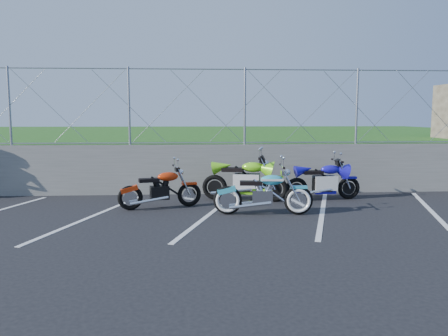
{
  "coord_description": "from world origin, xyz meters",
  "views": [
    {
      "loc": [
        -0.26,
        -7.97,
        2.05
      ],
      "look_at": [
        0.32,
        1.3,
        0.94
      ],
      "focal_mm": 35.0,
      "sensor_mm": 36.0,
      "label": 1
    }
  ],
  "objects": [
    {
      "name": "chain_link_fence",
      "position": [
        0.0,
        3.5,
        2.3
      ],
      "size": [
        28.0,
        0.03,
        2.0
      ],
      "color": "gray",
      "rests_on": "retaining_wall"
    },
    {
      "name": "ground",
      "position": [
        0.0,
        0.0,
        0.0
      ],
      "size": [
        90.0,
        90.0,
        0.0
      ],
      "primitive_type": "plane",
      "color": "black",
      "rests_on": "ground"
    },
    {
      "name": "naked_orange",
      "position": [
        -1.06,
        1.67,
        0.4
      ],
      "size": [
        1.83,
        0.68,
        0.93
      ],
      "rotation": [
        0.0,
        0.0,
        0.25
      ],
      "color": "black",
      "rests_on": "ground"
    },
    {
      "name": "grass_field",
      "position": [
        0.0,
        13.5,
        0.65
      ],
      "size": [
        30.0,
        20.0,
        1.3
      ],
      "primitive_type": "cube",
      "color": "#1D4D14",
      "rests_on": "ground"
    },
    {
      "name": "sportbike_blue",
      "position": [
        2.84,
        2.42,
        0.42
      ],
      "size": [
        1.89,
        0.67,
        0.98
      ],
      "rotation": [
        0.0,
        0.0,
        0.06
      ],
      "color": "black",
      "rests_on": "ground"
    },
    {
      "name": "cruiser_turquoise",
      "position": [
        1.13,
        0.9,
        0.41
      ],
      "size": [
        2.08,
        0.66,
        1.03
      ],
      "rotation": [
        0.0,
        0.0,
        -0.08
      ],
      "color": "black",
      "rests_on": "ground"
    },
    {
      "name": "retaining_wall",
      "position": [
        0.0,
        3.5,
        0.65
      ],
      "size": [
        30.0,
        0.22,
        1.3
      ],
      "primitive_type": "cube",
      "color": "slate",
      "rests_on": "ground"
    },
    {
      "name": "parking_lines",
      "position": [
        1.2,
        1.0,
        0.0
      ],
      "size": [
        18.29,
        4.31,
        0.01
      ],
      "color": "silver",
      "rests_on": "ground"
    },
    {
      "name": "sportbike_green",
      "position": [
        0.91,
        2.4,
        0.47
      ],
      "size": [
        2.06,
        0.75,
        1.08
      ],
      "rotation": [
        0.0,
        0.0,
        -0.23
      ],
      "color": "black",
      "rests_on": "ground"
    }
  ]
}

